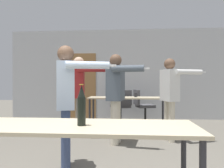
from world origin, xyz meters
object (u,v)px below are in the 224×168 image
Objects in this scene: person_far_watching at (170,91)px; drink_cup at (136,95)px; office_chair_side_rolled at (143,107)px; beer_bottle at (81,106)px; office_chair_far_left at (122,107)px; person_right_polo at (67,94)px; person_near_casual at (116,90)px; person_left_plaid at (79,88)px.

person_far_watching is 1.40m from drink_cup.
beer_bottle is at bearing -25.63° from office_chair_side_rolled.
person_far_watching is 2.20m from office_chair_far_left.
office_chair_far_left is at bearing 153.71° from person_right_polo.
drink_cup is at bearing -32.38° from office_chair_side_rolled.
person_near_casual is 2.21m from office_chair_far_left.
person_left_plaid is (-0.81, 0.50, 0.03)m from person_near_casual.
drink_cup is (0.38, -0.63, 0.39)m from office_chair_far_left.
drink_cup is at bearing 122.05° from person_left_plaid.
person_left_plaid is 1.05× the size of person_far_watching.
beer_bottle is at bearing 4.10° from person_near_casual.
person_right_polo is 14.89× the size of drink_cup.
office_chair_side_rolled is at bearing 73.14° from drink_cup.
person_near_casual is 1.57m from drink_cup.
drink_cup is at bearing -84.68° from office_chair_far_left.
person_far_watching is 14.71× the size of drink_cup.
person_far_watching is at bearing 74.65° from person_left_plaid.
person_near_casual is at bearing 50.42° from person_left_plaid.
person_far_watching is at bearing -63.42° from drink_cup.
person_right_polo is (-0.58, -1.21, -0.01)m from person_near_casual.
person_right_polo is at bearing -17.10° from person_near_casual.
person_near_casual reaches higher than person_right_polo.
beer_bottle is at bearing -45.46° from person_far_watching.
office_chair_far_left is 0.83m from drink_cup.
person_near_casual is 1.34m from person_right_polo.
person_left_plaid is at bearing 103.31° from beer_bottle.
drink_cup is (0.98, 2.72, -0.16)m from person_right_polo.
person_left_plaid is 2.32m from office_chair_side_rolled.
person_far_watching is 2.72m from beer_bottle.
person_near_casual is 1.80× the size of office_chair_far_left.
beer_bottle reaches higher than office_chair_side_rolled.
person_right_polo is at bearing -66.99° from person_far_watching.
person_far_watching is (1.02, 0.26, -0.02)m from person_near_casual.
person_right_polo is 3.69m from office_chair_side_rolled.
person_right_polo reaches higher than office_chair_far_left.
person_left_plaid is at bearing -116.94° from person_far_watching.
person_right_polo reaches higher than person_far_watching.
office_chair_far_left is 2.61× the size of beer_bottle.
drink_cup is at bearing 81.26° from beer_bottle.
person_near_casual is at bearing 85.52° from beer_bottle.
office_chair_far_left is at bearing -171.39° from person_far_watching.
person_right_polo is 4.58× the size of beer_bottle.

